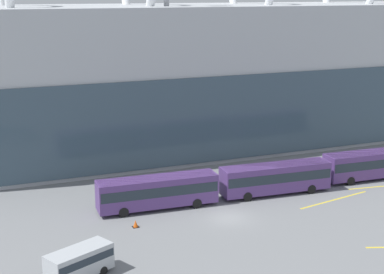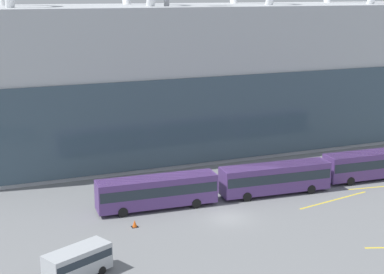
{
  "view_description": "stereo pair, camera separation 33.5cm",
  "coord_description": "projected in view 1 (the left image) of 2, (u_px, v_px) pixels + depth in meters",
  "views": [
    {
      "loc": [
        -24.1,
        -48.74,
        21.81
      ],
      "look_at": [
        3.14,
        17.05,
        4.0
      ],
      "focal_mm": 55.0,
      "sensor_mm": 36.0,
      "label": 1
    },
    {
      "loc": [
        -23.79,
        -48.87,
        21.81
      ],
      "look_at": [
        3.14,
        17.05,
        4.0
      ],
      "focal_mm": 55.0,
      "sensor_mm": 36.0,
      "label": 2
    }
  ],
  "objects": [
    {
      "name": "lane_stripe_3",
      "position": [
        334.0,
        200.0,
        62.92
      ],
      "size": [
        9.72,
        2.1,
        0.01
      ],
      "primitive_type": "cube",
      "rotation": [
        0.0,
        0.0,
        0.19
      ],
      "color": "yellow",
      "rests_on": "ground_plane"
    },
    {
      "name": "shuttle_bus_0",
      "position": [
        158.0,
        190.0,
        60.02
      ],
      "size": [
        12.53,
        3.36,
        3.34
      ],
      "rotation": [
        0.0,
        0.0,
        -0.06
      ],
      "color": "#56387A",
      "rests_on": "ground_plane"
    },
    {
      "name": "shuttle_bus_1",
      "position": [
        275.0,
        177.0,
        64.38
      ],
      "size": [
        12.55,
        3.46,
        3.34
      ],
      "rotation": [
        0.0,
        0.0,
        -0.07
      ],
      "color": "#56387A",
      "rests_on": "ground_plane"
    },
    {
      "name": "shuttle_bus_2",
      "position": [
        373.0,
        163.0,
        69.57
      ],
      "size": [
        12.52,
        3.29,
        3.34
      ],
      "rotation": [
        0.0,
        0.0,
        -0.06
      ],
      "color": "#56387A",
      "rests_on": "ground_plane"
    },
    {
      "name": "airliner_at_gate_far",
      "position": [
        160.0,
        94.0,
        95.3
      ],
      "size": [
        41.91,
        43.12,
        15.11
      ],
      "rotation": [
        0.0,
        0.0,
        1.68
      ],
      "color": "silver",
      "rests_on": "ground_plane"
    },
    {
      "name": "floodlight_mast",
      "position": [
        167.0,
        14.0,
        74.52
      ],
      "size": [
        2.75,
        2.75,
        30.06
      ],
      "color": "gray",
      "rests_on": "ground_plane"
    },
    {
      "name": "lane_stripe_5",
      "position": [
        377.0,
        187.0,
        67.13
      ],
      "size": [
        7.22,
        1.24,
        0.01
      ],
      "primitive_type": "cube",
      "rotation": [
        0.0,
        0.0,
        -0.14
      ],
      "color": "yellow",
      "rests_on": "ground_plane"
    },
    {
      "name": "ground_plane",
      "position": [
        229.0,
        218.0,
        57.93
      ],
      "size": [
        440.0,
        440.0,
        0.0
      ],
      "primitive_type": "plane",
      "color": "slate"
    },
    {
      "name": "traffic_cone_0",
      "position": [
        136.0,
        224.0,
        55.62
      ],
      "size": [
        0.62,
        0.62,
        0.69
      ],
      "color": "black",
      "rests_on": "ground_plane"
    },
    {
      "name": "service_van_foreground",
      "position": [
        79.0,
        261.0,
        45.58
      ],
      "size": [
        5.69,
        4.09,
        2.39
      ],
      "rotation": [
        0.0,
        0.0,
        0.43
      ],
      "color": "#B2B7BC",
      "rests_on": "ground_plane"
    }
  ]
}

